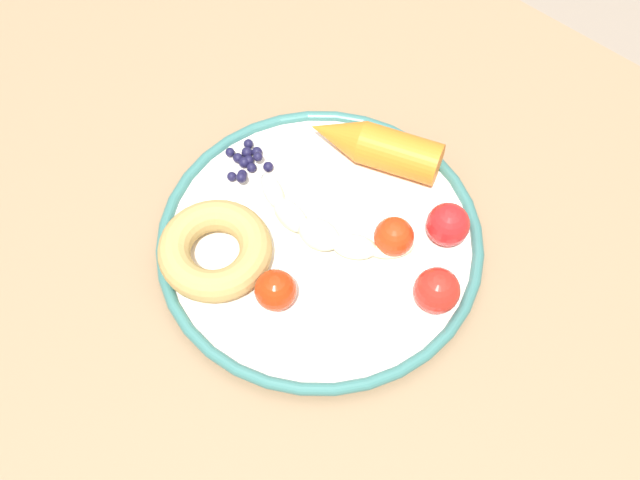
{
  "coord_description": "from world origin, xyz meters",
  "views": [
    {
      "loc": [
        -0.24,
        0.34,
        1.46
      ],
      "look_at": [
        0.03,
        0.02,
        0.75
      ],
      "focal_mm": 47.06,
      "sensor_mm": 36.0,
      "label": 1
    }
  ],
  "objects_px": {
    "banana": "(323,229)",
    "donut": "(215,250)",
    "carrot_orange": "(374,146)",
    "tomato_near": "(448,224)",
    "tomato_mid": "(276,290)",
    "blueberry_pile": "(249,163)",
    "plate": "(320,241)",
    "tomato_far": "(394,237)",
    "tomato_extra": "(439,288)",
    "dining_table": "(350,290)"
  },
  "relations": [
    {
      "from": "dining_table",
      "to": "tomato_far",
      "type": "relative_size",
      "value": 30.09
    },
    {
      "from": "blueberry_pile",
      "to": "tomato_near",
      "type": "relative_size",
      "value": 1.46
    },
    {
      "from": "tomato_far",
      "to": "carrot_orange",
      "type": "bearing_deg",
      "value": -41.54
    },
    {
      "from": "banana",
      "to": "tomato_extra",
      "type": "bearing_deg",
      "value": -173.1
    },
    {
      "from": "banana",
      "to": "donut",
      "type": "distance_m",
      "value": 0.11
    },
    {
      "from": "plate",
      "to": "blueberry_pile",
      "type": "relative_size",
      "value": 5.18
    },
    {
      "from": "dining_table",
      "to": "banana",
      "type": "distance_m",
      "value": 0.12
    },
    {
      "from": "banana",
      "to": "tomato_near",
      "type": "relative_size",
      "value": 4.18
    },
    {
      "from": "tomato_far",
      "to": "tomato_extra",
      "type": "relative_size",
      "value": 0.89
    },
    {
      "from": "tomato_far",
      "to": "tomato_extra",
      "type": "bearing_deg",
      "value": 164.78
    },
    {
      "from": "dining_table",
      "to": "tomato_extra",
      "type": "relative_size",
      "value": 26.92
    },
    {
      "from": "plate",
      "to": "tomato_extra",
      "type": "bearing_deg",
      "value": -170.22
    },
    {
      "from": "carrot_orange",
      "to": "tomato_near",
      "type": "bearing_deg",
      "value": 166.07
    },
    {
      "from": "plate",
      "to": "tomato_far",
      "type": "bearing_deg",
      "value": -146.24
    },
    {
      "from": "tomato_mid",
      "to": "tomato_far",
      "type": "distance_m",
      "value": 0.13
    },
    {
      "from": "donut",
      "to": "tomato_extra",
      "type": "relative_size",
      "value": 2.52
    },
    {
      "from": "tomato_mid",
      "to": "blueberry_pile",
      "type": "bearing_deg",
      "value": -37.9
    },
    {
      "from": "tomato_mid",
      "to": "dining_table",
      "type": "bearing_deg",
      "value": -99.62
    },
    {
      "from": "tomato_near",
      "to": "tomato_extra",
      "type": "xyz_separation_m",
      "value": [
        -0.03,
        0.06,
        0.0
      ]
    },
    {
      "from": "blueberry_pile",
      "to": "tomato_mid",
      "type": "height_order",
      "value": "tomato_mid"
    },
    {
      "from": "carrot_orange",
      "to": "donut",
      "type": "height_order",
      "value": "carrot_orange"
    },
    {
      "from": "banana",
      "to": "blueberry_pile",
      "type": "bearing_deg",
      "value": -6.97
    },
    {
      "from": "plate",
      "to": "carrot_orange",
      "type": "distance_m",
      "value": 0.12
    },
    {
      "from": "plate",
      "to": "tomato_near",
      "type": "xyz_separation_m",
      "value": [
        -0.09,
        -0.08,
        0.02
      ]
    },
    {
      "from": "dining_table",
      "to": "carrot_orange",
      "type": "xyz_separation_m",
      "value": [
        0.05,
        -0.09,
        0.12
      ]
    },
    {
      "from": "banana",
      "to": "carrot_orange",
      "type": "xyz_separation_m",
      "value": [
        0.02,
        -0.11,
        0.01
      ]
    },
    {
      "from": "plate",
      "to": "tomato_mid",
      "type": "relative_size",
      "value": 8.17
    },
    {
      "from": "blueberry_pile",
      "to": "tomato_near",
      "type": "bearing_deg",
      "value": -162.83
    },
    {
      "from": "carrot_orange",
      "to": "tomato_extra",
      "type": "height_order",
      "value": "same"
    },
    {
      "from": "dining_table",
      "to": "donut",
      "type": "bearing_deg",
      "value": 47.46
    },
    {
      "from": "plate",
      "to": "donut",
      "type": "relative_size",
      "value": 2.93
    },
    {
      "from": "tomato_mid",
      "to": "tomato_far",
      "type": "bearing_deg",
      "value": -112.65
    },
    {
      "from": "tomato_far",
      "to": "tomato_mid",
      "type": "bearing_deg",
      "value": 67.35
    },
    {
      "from": "carrot_orange",
      "to": "dining_table",
      "type": "bearing_deg",
      "value": 117.51
    },
    {
      "from": "blueberry_pile",
      "to": "carrot_orange",
      "type": "bearing_deg",
      "value": -135.12
    },
    {
      "from": "donut",
      "to": "tomato_extra",
      "type": "height_order",
      "value": "tomato_extra"
    },
    {
      "from": "carrot_orange",
      "to": "tomato_near",
      "type": "height_order",
      "value": "carrot_orange"
    },
    {
      "from": "plate",
      "to": "tomato_far",
      "type": "xyz_separation_m",
      "value": [
        -0.06,
        -0.04,
        0.02
      ]
    },
    {
      "from": "banana",
      "to": "tomato_extra",
      "type": "height_order",
      "value": "tomato_extra"
    },
    {
      "from": "banana",
      "to": "carrot_orange",
      "type": "bearing_deg",
      "value": -78.83
    },
    {
      "from": "tomato_near",
      "to": "banana",
      "type": "bearing_deg",
      "value": 39.84
    },
    {
      "from": "banana",
      "to": "tomato_near",
      "type": "bearing_deg",
      "value": -140.16
    },
    {
      "from": "donut",
      "to": "blueberry_pile",
      "type": "xyz_separation_m",
      "value": [
        0.05,
        -0.1,
        -0.01
      ]
    },
    {
      "from": "tomato_near",
      "to": "tomato_mid",
      "type": "relative_size",
      "value": 1.08
    },
    {
      "from": "donut",
      "to": "blueberry_pile",
      "type": "distance_m",
      "value": 0.11
    },
    {
      "from": "tomato_extra",
      "to": "tomato_near",
      "type": "bearing_deg",
      "value": -61.06
    },
    {
      "from": "tomato_extra",
      "to": "plate",
      "type": "bearing_deg",
      "value": 9.78
    },
    {
      "from": "banana",
      "to": "donut",
      "type": "height_order",
      "value": "donut"
    },
    {
      "from": "tomato_near",
      "to": "tomato_extra",
      "type": "relative_size",
      "value": 0.98
    },
    {
      "from": "carrot_orange",
      "to": "tomato_mid",
      "type": "xyz_separation_m",
      "value": [
        -0.03,
        0.19,
        -0.0
      ]
    }
  ]
}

